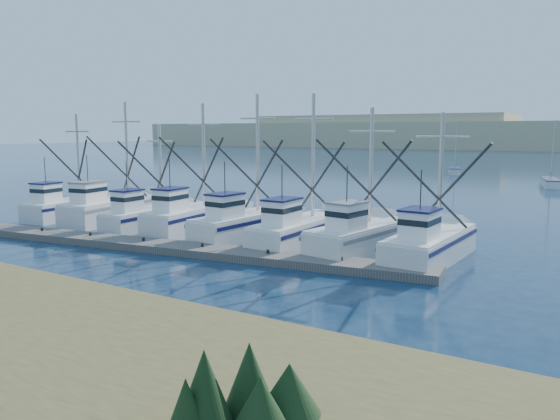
% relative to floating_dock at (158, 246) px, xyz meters
% --- Properties ---
extents(ground, '(500.00, 500.00, 0.00)m').
position_rel_floating_dock_xyz_m(ground, '(9.83, -5.52, -0.21)').
color(ground, '#0C2237').
rests_on(ground, ground).
extents(floating_dock, '(31.68, 6.10, 0.42)m').
position_rel_floating_dock_xyz_m(floating_dock, '(0.00, 0.00, 0.00)').
color(floating_dock, '#635E58').
rests_on(floating_dock, ground).
extents(trawler_fleet, '(31.54, 9.21, 9.09)m').
position_rel_floating_dock_xyz_m(trawler_fleet, '(0.30, 5.17, 0.75)').
color(trawler_fleet, silver).
rests_on(trawler_fleet, ground).
extents(sailboat_near, '(2.88, 6.70, 8.10)m').
position_rel_floating_dock_xyz_m(sailboat_near, '(15.81, 51.15, 0.28)').
color(sailboat_near, silver).
rests_on(sailboat_near, ground).
extents(sailboat_far, '(2.97, 5.62, 8.10)m').
position_rel_floating_dock_xyz_m(sailboat_far, '(0.89, 65.22, 0.29)').
color(sailboat_far, silver).
rests_on(sailboat_far, ground).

